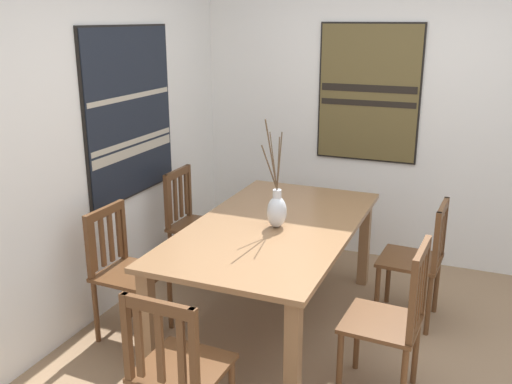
{
  "coord_description": "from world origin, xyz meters",
  "views": [
    {
      "loc": [
        -3.18,
        -0.72,
        2.13
      ],
      "look_at": [
        0.21,
        0.68,
        1.0
      ],
      "focal_mm": 39.88,
      "sensor_mm": 36.0,
      "label": 1
    }
  ],
  "objects_px": {
    "chair_0": "(125,269)",
    "chair_1": "(193,222)",
    "chair_4": "(392,319)",
    "painting_on_side_wall": "(369,93)",
    "dining_table": "(274,237)",
    "chair_3": "(177,370)",
    "centerpiece_vase": "(277,210)",
    "chair_2": "(418,258)",
    "painting_on_back_wall": "(130,113)"
  },
  "relations": [
    {
      "from": "chair_4",
      "to": "painting_on_back_wall",
      "type": "distance_m",
      "value": 2.42
    },
    {
      "from": "dining_table",
      "to": "painting_on_back_wall",
      "type": "height_order",
      "value": "painting_on_back_wall"
    },
    {
      "from": "chair_0",
      "to": "chair_4",
      "type": "bearing_deg",
      "value": -90.12
    },
    {
      "from": "chair_1",
      "to": "chair_4",
      "type": "height_order",
      "value": "chair_4"
    },
    {
      "from": "painting_on_side_wall",
      "to": "chair_3",
      "type": "bearing_deg",
      "value": 174.51
    },
    {
      "from": "centerpiece_vase",
      "to": "painting_on_side_wall",
      "type": "relative_size",
      "value": 0.63
    },
    {
      "from": "chair_3",
      "to": "painting_on_back_wall",
      "type": "height_order",
      "value": "painting_on_back_wall"
    },
    {
      "from": "chair_2",
      "to": "chair_0",
      "type": "bearing_deg",
      "value": 117.59
    },
    {
      "from": "dining_table",
      "to": "chair_3",
      "type": "height_order",
      "value": "chair_3"
    },
    {
      "from": "chair_2",
      "to": "painting_on_back_wall",
      "type": "relative_size",
      "value": 0.71
    },
    {
      "from": "chair_4",
      "to": "painting_on_back_wall",
      "type": "relative_size",
      "value": 0.75
    },
    {
      "from": "dining_table",
      "to": "chair_1",
      "type": "relative_size",
      "value": 2.12
    },
    {
      "from": "chair_0",
      "to": "chair_3",
      "type": "distance_m",
      "value": 1.27
    },
    {
      "from": "centerpiece_vase",
      "to": "painting_on_back_wall",
      "type": "distance_m",
      "value": 1.39
    },
    {
      "from": "chair_3",
      "to": "chair_4",
      "type": "xyz_separation_m",
      "value": [
        0.87,
        -0.89,
        0.02
      ]
    },
    {
      "from": "painting_on_back_wall",
      "to": "chair_3",
      "type": "bearing_deg",
      "value": -140.74
    },
    {
      "from": "chair_1",
      "to": "chair_3",
      "type": "relative_size",
      "value": 1.01
    },
    {
      "from": "chair_3",
      "to": "painting_on_back_wall",
      "type": "relative_size",
      "value": 0.72
    },
    {
      "from": "painting_on_back_wall",
      "to": "painting_on_side_wall",
      "type": "height_order",
      "value": "painting_on_side_wall"
    },
    {
      "from": "chair_1",
      "to": "chair_3",
      "type": "bearing_deg",
      "value": -153.64
    },
    {
      "from": "chair_1",
      "to": "chair_2",
      "type": "bearing_deg",
      "value": -91.24
    },
    {
      "from": "chair_0",
      "to": "painting_on_side_wall",
      "type": "distance_m",
      "value": 2.57
    },
    {
      "from": "centerpiece_vase",
      "to": "chair_3",
      "type": "relative_size",
      "value": 0.81
    },
    {
      "from": "centerpiece_vase",
      "to": "chair_0",
      "type": "bearing_deg",
      "value": 116.14
    },
    {
      "from": "chair_0",
      "to": "chair_2",
      "type": "distance_m",
      "value": 2.07
    },
    {
      "from": "centerpiece_vase",
      "to": "chair_2",
      "type": "xyz_separation_m",
      "value": [
        0.5,
        -0.9,
        -0.41
      ]
    },
    {
      "from": "painting_on_side_wall",
      "to": "chair_1",
      "type": "bearing_deg",
      "value": 130.71
    },
    {
      "from": "chair_0",
      "to": "chair_3",
      "type": "bearing_deg",
      "value": -133.67
    },
    {
      "from": "chair_2",
      "to": "chair_3",
      "type": "bearing_deg",
      "value": 153.41
    },
    {
      "from": "chair_2",
      "to": "painting_on_side_wall",
      "type": "distance_m",
      "value": 1.61
    },
    {
      "from": "chair_0",
      "to": "chair_2",
      "type": "xyz_separation_m",
      "value": [
        0.96,
        -1.83,
        -0.0
      ]
    },
    {
      "from": "chair_3",
      "to": "painting_on_back_wall",
      "type": "distance_m",
      "value": 2.18
    },
    {
      "from": "chair_3",
      "to": "chair_4",
      "type": "height_order",
      "value": "chair_4"
    },
    {
      "from": "centerpiece_vase",
      "to": "chair_2",
      "type": "distance_m",
      "value": 1.1
    },
    {
      "from": "centerpiece_vase",
      "to": "chair_4",
      "type": "xyz_separation_m",
      "value": [
        -0.46,
        -0.87,
        -0.39
      ]
    },
    {
      "from": "chair_0",
      "to": "painting_on_back_wall",
      "type": "relative_size",
      "value": 0.71
    },
    {
      "from": "chair_1",
      "to": "dining_table",
      "type": "bearing_deg",
      "value": -118.83
    },
    {
      "from": "chair_3",
      "to": "dining_table",
      "type": "bearing_deg",
      "value": 0.62
    },
    {
      "from": "chair_1",
      "to": "chair_2",
      "type": "distance_m",
      "value": 1.84
    },
    {
      "from": "dining_table",
      "to": "centerpiece_vase",
      "type": "height_order",
      "value": "centerpiece_vase"
    },
    {
      "from": "dining_table",
      "to": "chair_2",
      "type": "relative_size",
      "value": 2.18
    },
    {
      "from": "chair_2",
      "to": "painting_on_back_wall",
      "type": "height_order",
      "value": "painting_on_back_wall"
    },
    {
      "from": "chair_1",
      "to": "chair_3",
      "type": "distance_m",
      "value": 2.09
    },
    {
      "from": "centerpiece_vase",
      "to": "chair_2",
      "type": "height_order",
      "value": "centerpiece_vase"
    },
    {
      "from": "chair_4",
      "to": "painting_on_side_wall",
      "type": "relative_size",
      "value": 0.81
    },
    {
      "from": "centerpiece_vase",
      "to": "painting_on_back_wall",
      "type": "bearing_deg",
      "value": 81.5
    },
    {
      "from": "dining_table",
      "to": "centerpiece_vase",
      "type": "bearing_deg",
      "value": -137.03
    },
    {
      "from": "dining_table",
      "to": "chair_0",
      "type": "distance_m",
      "value": 1.04
    },
    {
      "from": "dining_table",
      "to": "chair_3",
      "type": "relative_size",
      "value": 2.14
    },
    {
      "from": "chair_0",
      "to": "chair_1",
      "type": "xyz_separation_m",
      "value": [
        1.0,
        0.01,
        0.01
      ]
    }
  ]
}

